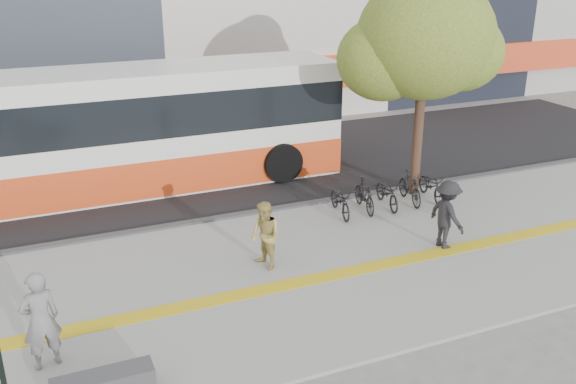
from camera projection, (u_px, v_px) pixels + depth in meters
name	position (u px, v px, depth m)	size (l,w,h in m)	color
ground	(235.00, 328.00, 12.06)	(120.00, 120.00, 0.00)	slate
sidewalk	(213.00, 290.00, 13.34)	(40.00, 7.00, 0.08)	gray
tactile_strip	(219.00, 299.00, 12.89)	(40.00, 0.45, 0.01)	gold
street	(145.00, 180.00, 19.78)	(40.00, 8.00, 0.06)	black
curb	(174.00, 226.00, 16.33)	(40.00, 0.25, 0.14)	#343436
street_tree	(422.00, 40.00, 17.20)	(4.40, 3.80, 6.31)	#39231A
bus	(118.00, 134.00, 18.47)	(13.41, 3.18, 3.57)	white
bicycle_row	(388.00, 192.00, 17.45)	(3.75, 1.62, 0.90)	black
seated_woman	(40.00, 320.00, 10.52)	(0.66, 0.43, 1.81)	black
pedestrian_tan	(265.00, 236.00, 13.92)	(0.76, 0.59, 1.57)	tan
pedestrian_dark	(447.00, 215.00, 14.90)	(1.09, 0.63, 1.69)	black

